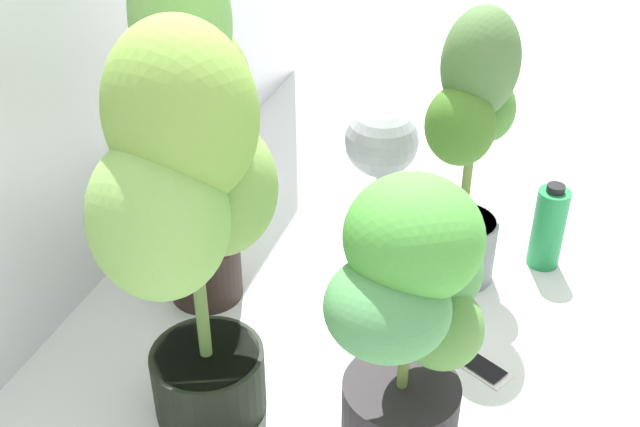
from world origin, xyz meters
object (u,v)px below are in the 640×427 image
at_px(potted_plant_front_right, 471,135).
at_px(potted_plant_back_center, 191,93).
at_px(floor_fan, 381,147).
at_px(cell_phone, 481,367).
at_px(potted_plant_back_left, 188,202).
at_px(nutrient_bottle, 548,227).
at_px(potted_plant_front_left, 411,306).

distance_m(potted_plant_front_right, potted_plant_back_center, 0.70).
bearing_deg(potted_plant_front_right, floor_fan, 54.28).
bearing_deg(cell_phone, potted_plant_back_left, 148.92).
bearing_deg(potted_plant_front_right, nutrient_bottle, -60.11).
xyz_separation_m(potted_plant_back_left, potted_plant_back_center, (0.39, 0.18, 0.03)).
relative_size(potted_plant_back_center, cell_phone, 6.01).
bearing_deg(potted_plant_front_left, potted_plant_back_left, 96.60).
xyz_separation_m(potted_plant_back_left, nutrient_bottle, (0.81, -0.67, -0.43)).
bearing_deg(potted_plant_front_left, potted_plant_front_right, -1.36).
bearing_deg(nutrient_bottle, floor_fan, 82.55).
bearing_deg(potted_plant_front_right, potted_plant_front_left, 178.64).
bearing_deg(potted_plant_back_left, potted_plant_front_right, -33.37).
bearing_deg(nutrient_bottle, potted_plant_back_left, 140.13).
distance_m(floor_fan, nutrient_bottle, 0.53).
distance_m(potted_plant_front_right, potted_plant_front_left, 0.63).
distance_m(potted_plant_front_left, nutrient_bottle, 0.83).
relative_size(potted_plant_back_left, potted_plant_back_center, 0.95).
height_order(potted_plant_front_left, potted_plant_back_center, potted_plant_back_center).
relative_size(potted_plant_back_left, cell_phone, 5.70).
xyz_separation_m(potted_plant_front_right, potted_plant_back_left, (-0.68, 0.45, 0.11)).
bearing_deg(floor_fan, cell_phone, -125.78).
relative_size(potted_plant_front_right, potted_plant_front_left, 1.19).
bearing_deg(nutrient_bottle, potted_plant_back_center, 115.89).
relative_size(potted_plant_front_right, nutrient_bottle, 2.96).
bearing_deg(floor_fan, potted_plant_back_center, 162.36).
height_order(cell_phone, floor_fan, floor_fan).
bearing_deg(nutrient_bottle, potted_plant_front_right, 119.89).
height_order(potted_plant_back_left, cell_phone, potted_plant_back_left).
relative_size(potted_plant_back_left, nutrient_bottle, 3.51).
bearing_deg(cell_phone, nutrient_bottle, 17.25).
xyz_separation_m(potted_plant_front_left, potted_plant_back_center, (0.34, 0.61, 0.22)).
relative_size(potted_plant_front_left, potted_plant_back_center, 0.68).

